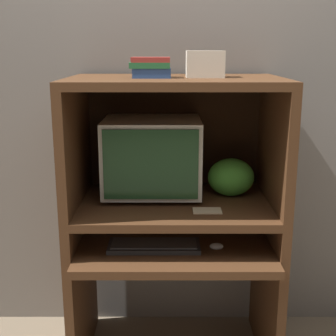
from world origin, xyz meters
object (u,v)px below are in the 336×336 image
Objects in this scene: mouse at (217,246)px; storage_box at (205,64)px; keyboard at (154,246)px; snack_bag at (231,177)px; book_stack at (151,67)px; crt_monitor at (152,156)px.

mouse is 0.37× the size of storage_box.
mouse is at bearing -2.17° from keyboard.
keyboard is at bearing -146.24° from snack_bag.
book_stack is (-0.28, 0.15, 0.76)m from mouse.
crt_monitor is 1.12× the size of keyboard.
crt_monitor is 0.52m from mouse.
crt_monitor reaches higher than snack_bag.
snack_bag is (0.09, 0.25, 0.24)m from mouse.
mouse is 0.27× the size of snack_bag.
crt_monitor is at bearing 178.83° from snack_bag.
snack_bag is (0.36, 0.24, 0.24)m from keyboard.
book_stack reaches higher than mouse.
snack_bag is 1.27× the size of book_stack.
mouse is (0.29, -0.26, -0.34)m from crt_monitor.
crt_monitor is 7.55× the size of mouse.
book_stack reaches higher than snack_bag.
storage_box is at bearing 36.86° from keyboard.
keyboard and mouse have the same top height.
snack_bag is at bearing 33.76° from keyboard.
mouse is (0.27, -0.01, 0.00)m from keyboard.
storage_box reaches higher than snack_bag.
keyboard is 1.83× the size of snack_bag.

